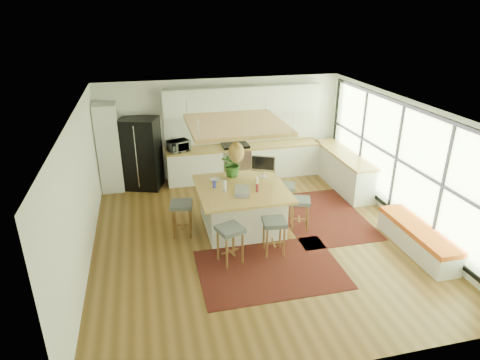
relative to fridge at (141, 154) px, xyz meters
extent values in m
plane|color=brown|center=(2.18, -3.17, -0.93)|extent=(7.00, 7.00, 0.00)
plane|color=white|center=(2.18, -3.17, 1.78)|extent=(7.00, 7.00, 0.00)
plane|color=white|center=(2.18, 0.33, 0.42)|extent=(6.50, 0.00, 6.50)
plane|color=white|center=(2.18, -6.67, 0.42)|extent=(6.50, 0.00, 6.50)
plane|color=white|center=(-1.07, -3.17, 0.42)|extent=(0.00, 7.00, 7.00)
plane|color=white|center=(5.43, -3.17, 0.42)|extent=(0.00, 7.00, 7.00)
cube|color=white|center=(-0.77, 0.01, 0.20)|extent=(0.55, 0.60, 2.25)
cube|color=white|center=(2.73, 0.01, -0.49)|extent=(4.20, 0.60, 0.88)
cube|color=#A6823B|center=(2.73, 0.01, -0.03)|extent=(4.24, 0.64, 0.05)
cube|color=white|center=(2.73, 0.31, 0.43)|extent=(4.20, 0.02, 0.80)
cube|color=white|center=(2.73, 0.15, 1.22)|extent=(4.20, 0.34, 0.70)
cube|color=white|center=(5.11, -1.17, -0.49)|extent=(0.60, 2.50, 0.88)
cube|color=#A6823B|center=(5.11, -1.17, -0.03)|extent=(0.64, 2.54, 0.05)
cube|color=black|center=(2.15, -4.34, -0.92)|extent=(2.60, 1.80, 0.01)
cube|color=black|center=(3.91, -2.63, -0.92)|extent=(1.80, 2.60, 0.01)
imported|color=#A5A5AA|center=(0.96, -0.04, 0.18)|extent=(0.60, 0.47, 0.36)
imported|color=#1E4C19|center=(1.96, -2.00, 0.23)|extent=(0.76, 0.78, 0.46)
imported|color=white|center=(1.53, -2.24, 0.03)|extent=(0.29, 0.29, 0.06)
cylinder|color=#323EC8|center=(1.46, -2.57, 0.10)|extent=(0.07, 0.07, 0.19)
cylinder|color=silver|center=(1.61, -2.82, 0.10)|extent=(0.07, 0.07, 0.19)
cylinder|color=#933139|center=(2.26, -2.97, 0.10)|extent=(0.07, 0.07, 0.19)
cylinder|color=white|center=(2.36, -2.62, 0.10)|extent=(0.07, 0.07, 0.19)
camera|label=1|loc=(0.16, -10.39, 3.56)|focal=31.11mm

